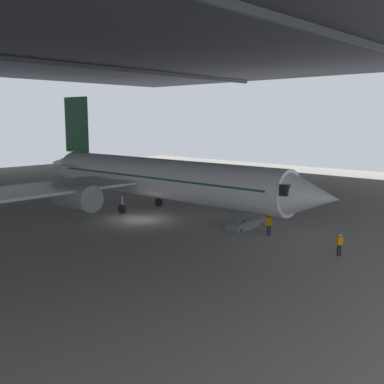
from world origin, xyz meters
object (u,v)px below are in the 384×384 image
Objects in this scene: airplane_main at (155,178)px; crew_worker_by_stairs at (269,224)px; boarding_stairs at (246,219)px; crew_worker_near_nose at (339,243)px.

airplane_main is 21.92× the size of crew_worker_by_stairs.
boarding_stairs is 10.10m from crew_worker_near_nose.
crew_worker_by_stairs reaches higher than crew_worker_near_nose.
airplane_main is at bearing 85.39° from crew_worker_near_nose.
crew_worker_by_stairs is (-1.05, -3.09, 0.26)m from boarding_stairs.
boarding_stairs is 2.99× the size of crew_worker_near_nose.
crew_worker_near_nose is (-1.64, -20.31, -2.63)m from airplane_main.
crew_worker_by_stairs is (-0.21, -13.61, -2.53)m from airplane_main.
boarding_stairs is (0.84, -10.52, -2.79)m from airplane_main.
crew_worker_near_nose is at bearing -94.61° from airplane_main.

